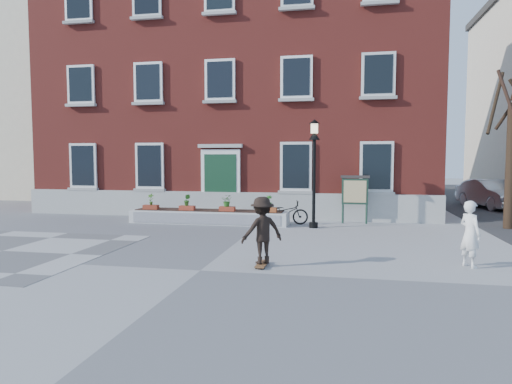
% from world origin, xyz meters
% --- Properties ---
extents(ground, '(100.00, 100.00, 0.00)m').
position_xyz_m(ground, '(0.00, 0.00, 0.00)').
color(ground, gray).
rests_on(ground, ground).
extents(checker_patch, '(6.00, 6.00, 0.01)m').
position_xyz_m(checker_patch, '(-6.00, 1.00, 0.01)').
color(checker_patch, '#555557').
rests_on(checker_patch, ground).
extents(distant_building, '(10.00, 12.00, 13.00)m').
position_xyz_m(distant_building, '(-18.00, 20.00, 6.50)').
color(distant_building, beige).
rests_on(distant_building, ground).
extents(bicycle, '(1.84, 0.97, 0.92)m').
position_xyz_m(bicycle, '(0.96, 7.44, 0.46)').
color(bicycle, black).
rests_on(bicycle, ground).
extents(parked_car, '(2.59, 4.66, 1.45)m').
position_xyz_m(parked_car, '(10.43, 15.09, 0.73)').
color(parked_car, '#B6B9BB').
rests_on(parked_car, ground).
extents(bystander, '(0.61, 0.68, 1.56)m').
position_xyz_m(bystander, '(6.08, 1.54, 0.78)').
color(bystander, white).
rests_on(bystander, ground).
extents(brick_building, '(18.40, 10.85, 12.60)m').
position_xyz_m(brick_building, '(-2.00, 13.98, 6.30)').
color(brick_building, maroon).
rests_on(brick_building, ground).
extents(planter_assembly, '(6.20, 1.12, 1.15)m').
position_xyz_m(planter_assembly, '(-1.99, 7.18, 0.31)').
color(planter_assembly, silver).
rests_on(planter_assembly, ground).
extents(bare_tree, '(1.83, 1.83, 6.16)m').
position_xyz_m(bare_tree, '(9.01, 8.01, 2.79)').
color(bare_tree, '#312115').
rests_on(bare_tree, ground).
extents(lamp_post, '(0.40, 0.40, 3.93)m').
position_xyz_m(lamp_post, '(2.08, 6.85, 2.54)').
color(lamp_post, black).
rests_on(lamp_post, ground).
extents(notice_board, '(1.10, 0.16, 1.87)m').
position_xyz_m(notice_board, '(3.57, 8.25, 1.26)').
color(notice_board, '#183125').
rests_on(notice_board, ground).
extents(skateboarder, '(1.17, 1.05, 1.65)m').
position_xyz_m(skateboarder, '(1.30, 0.67, 0.86)').
color(skateboarder, brown).
rests_on(skateboarder, ground).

